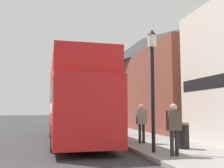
# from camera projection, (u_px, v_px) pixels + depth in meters

# --- Properties ---
(ground_plane) EXTENTS (144.00, 144.00, 0.00)m
(ground_plane) POSITION_uv_depth(u_px,v_px,m) (23.00, 128.00, 24.19)
(ground_plane) COLOR #333335
(sidewalk) EXTENTS (3.45, 108.00, 0.14)m
(sidewalk) POSITION_uv_depth(u_px,v_px,m) (105.00, 128.00, 23.02)
(sidewalk) COLOR gray
(sidewalk) RESTS_ON ground_plane
(brick_terrace_rear) EXTENTS (6.00, 24.57, 9.25)m
(brick_terrace_rear) POSITION_uv_depth(u_px,v_px,m) (144.00, 82.00, 27.21)
(brick_terrace_rear) COLOR brown
(brick_terrace_rear) RESTS_ON ground_plane
(tour_bus) EXTENTS (2.54, 9.85, 4.01)m
(tour_bus) POSITION_uv_depth(u_px,v_px,m) (75.00, 106.00, 13.49)
(tour_bus) COLOR red
(tour_bus) RESTS_ON ground_plane
(parked_car_ahead_of_bus) EXTENTS (1.76, 4.33, 1.47)m
(parked_car_ahead_of_bus) POSITION_uv_depth(u_px,v_px,m) (75.00, 122.00, 20.64)
(parked_car_ahead_of_bus) COLOR black
(parked_car_ahead_of_bus) RESTS_ON ground_plane
(pedestrian_second) EXTENTS (0.44, 0.24, 1.70)m
(pedestrian_second) POSITION_uv_depth(u_px,v_px,m) (174.00, 124.00, 8.58)
(pedestrian_second) COLOR #232328
(pedestrian_second) RESTS_ON sidewalk
(pedestrian_third) EXTENTS (0.46, 0.25, 1.76)m
(pedestrian_third) POSITION_uv_depth(u_px,v_px,m) (142.00, 120.00, 11.92)
(pedestrian_third) COLOR #232328
(pedestrian_third) RESTS_ON sidewalk
(lamp_post_nearest) EXTENTS (0.35, 0.35, 4.46)m
(lamp_post_nearest) POSITION_uv_depth(u_px,v_px,m) (152.00, 66.00, 9.55)
(lamp_post_nearest) COLOR black
(lamp_post_nearest) RESTS_ON sidewalk
(lamp_post_second) EXTENTS (0.35, 0.35, 4.50)m
(lamp_post_second) POSITION_uv_depth(u_px,v_px,m) (106.00, 85.00, 16.80)
(lamp_post_second) COLOR black
(lamp_post_second) RESTS_ON sidewalk
(lamp_post_third) EXTENTS (0.35, 0.35, 4.48)m
(lamp_post_third) POSITION_uv_depth(u_px,v_px,m) (89.00, 93.00, 24.07)
(lamp_post_third) COLOR black
(lamp_post_third) RESTS_ON sidewalk
(litter_bin) EXTENTS (0.48, 0.48, 0.99)m
(litter_bin) POSITION_uv_depth(u_px,v_px,m) (183.00, 135.00, 10.18)
(litter_bin) COLOR black
(litter_bin) RESTS_ON sidewalk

